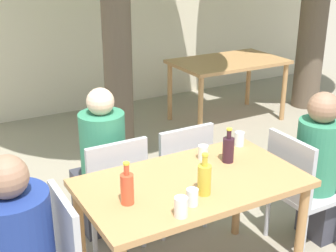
{
  "coord_description": "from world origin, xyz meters",
  "views": [
    {
      "loc": [
        -1.36,
        -2.13,
        2.12
      ],
      "look_at": [
        0.0,
        0.3,
        1.03
      ],
      "focal_mm": 50.0,
      "sensor_mm": 36.0,
      "label": 1
    }
  ],
  "objects_px": {
    "wine_bottle_1": "(228,149)",
    "drinking_glass_0": "(239,139)",
    "patio_chair_3": "(178,171)",
    "oil_cruet_0": "(204,179)",
    "patio_chair_2": "(112,188)",
    "person_seated_1": "(323,175)",
    "person_seated_2": "(100,171)",
    "soda_bottle_2": "(127,188)",
    "patio_chair_1": "(299,185)",
    "drinking_glass_3": "(181,207)",
    "dining_table_front": "(192,194)",
    "drinking_glass_2": "(203,152)",
    "drinking_glass_1": "(192,197)",
    "dining_table_back": "(228,68)"
  },
  "relations": [
    {
      "from": "wine_bottle_1",
      "to": "drinking_glass_0",
      "type": "distance_m",
      "value": 0.29
    },
    {
      "from": "patio_chair_3",
      "to": "oil_cruet_0",
      "type": "distance_m",
      "value": 0.93
    },
    {
      "from": "patio_chair_2",
      "to": "person_seated_1",
      "type": "xyz_separation_m",
      "value": [
        1.42,
        -0.62,
        0.02
      ]
    },
    {
      "from": "person_seated_1",
      "to": "patio_chair_2",
      "type": "bearing_deg",
      "value": 66.34
    },
    {
      "from": "wine_bottle_1",
      "to": "oil_cruet_0",
      "type": "bearing_deg",
      "value": -142.96
    },
    {
      "from": "person_seated_2",
      "to": "wine_bottle_1",
      "type": "relative_size",
      "value": 5.09
    },
    {
      "from": "person_seated_2",
      "to": "soda_bottle_2",
      "type": "bearing_deg",
      "value": 78.69
    },
    {
      "from": "patio_chair_1",
      "to": "drinking_glass_3",
      "type": "height_order",
      "value": "drinking_glass_3"
    },
    {
      "from": "patio_chair_3",
      "to": "drinking_glass_0",
      "type": "xyz_separation_m",
      "value": [
        0.3,
        -0.34,
        0.33
      ]
    },
    {
      "from": "patio_chair_2",
      "to": "person_seated_1",
      "type": "relative_size",
      "value": 0.76
    },
    {
      "from": "drinking_glass_0",
      "to": "person_seated_1",
      "type": "bearing_deg",
      "value": -25.77
    },
    {
      "from": "dining_table_front",
      "to": "drinking_glass_2",
      "type": "height_order",
      "value": "drinking_glass_2"
    },
    {
      "from": "drinking_glass_1",
      "to": "drinking_glass_3",
      "type": "relative_size",
      "value": 0.87
    },
    {
      "from": "patio_chair_2",
      "to": "wine_bottle_1",
      "type": "bearing_deg",
      "value": 139.83
    },
    {
      "from": "dining_table_front",
      "to": "person_seated_1",
      "type": "xyz_separation_m",
      "value": [
        1.15,
        -0.0,
        -0.16
      ]
    },
    {
      "from": "patio_chair_1",
      "to": "drinking_glass_2",
      "type": "bearing_deg",
      "value": 72.32
    },
    {
      "from": "wine_bottle_1",
      "to": "dining_table_front",
      "type": "bearing_deg",
      "value": -162.97
    },
    {
      "from": "patio_chair_1",
      "to": "drinking_glass_1",
      "type": "xyz_separation_m",
      "value": [
        -1.07,
        -0.25,
        0.33
      ]
    },
    {
      "from": "dining_table_front",
      "to": "dining_table_back",
      "type": "bearing_deg",
      "value": 50.01
    },
    {
      "from": "person_seated_1",
      "to": "person_seated_2",
      "type": "bearing_deg",
      "value": 58.93
    },
    {
      "from": "person_seated_1",
      "to": "drinking_glass_2",
      "type": "relative_size",
      "value": 12.44
    },
    {
      "from": "patio_chair_3",
      "to": "person_seated_2",
      "type": "distance_m",
      "value": 0.59
    },
    {
      "from": "drinking_glass_0",
      "to": "person_seated_2",
      "type": "bearing_deg",
      "value": 145.58
    },
    {
      "from": "drinking_glass_1",
      "to": "patio_chair_2",
      "type": "bearing_deg",
      "value": 97.85
    },
    {
      "from": "dining_table_front",
      "to": "drinking_glass_3",
      "type": "xyz_separation_m",
      "value": [
        -0.27,
        -0.31,
        0.15
      ]
    },
    {
      "from": "oil_cruet_0",
      "to": "drinking_glass_1",
      "type": "height_order",
      "value": "oil_cruet_0"
    },
    {
      "from": "patio_chair_2",
      "to": "soda_bottle_2",
      "type": "distance_m",
      "value": 0.8
    },
    {
      "from": "person_seated_2",
      "to": "drinking_glass_1",
      "type": "distance_m",
      "value": 1.15
    },
    {
      "from": "patio_chair_1",
      "to": "soda_bottle_2",
      "type": "distance_m",
      "value": 1.42
    },
    {
      "from": "soda_bottle_2",
      "to": "drinking_glass_0",
      "type": "distance_m",
      "value": 1.08
    },
    {
      "from": "patio_chair_2",
      "to": "patio_chair_1",
      "type": "bearing_deg",
      "value": 152.28
    },
    {
      "from": "wine_bottle_1",
      "to": "drinking_glass_2",
      "type": "relative_size",
      "value": 2.49
    },
    {
      "from": "patio_chair_2",
      "to": "drinking_glass_2",
      "type": "xyz_separation_m",
      "value": [
        0.5,
        -0.4,
        0.33
      ]
    },
    {
      "from": "person_seated_1",
      "to": "oil_cruet_0",
      "type": "height_order",
      "value": "person_seated_1"
    },
    {
      "from": "drinking_glass_1",
      "to": "soda_bottle_2",
      "type": "bearing_deg",
      "value": 148.12
    },
    {
      "from": "person_seated_2",
      "to": "drinking_glass_2",
      "type": "height_order",
      "value": "person_seated_2"
    },
    {
      "from": "dining_table_front",
      "to": "person_seated_1",
      "type": "bearing_deg",
      "value": -0.0
    },
    {
      "from": "drinking_glass_1",
      "to": "drinking_glass_2",
      "type": "relative_size",
      "value": 1.02
    },
    {
      "from": "patio_chair_1",
      "to": "dining_table_front",
      "type": "bearing_deg",
      "value": 90.0
    },
    {
      "from": "drinking_glass_0",
      "to": "drinking_glass_1",
      "type": "height_order",
      "value": "drinking_glass_0"
    },
    {
      "from": "drinking_glass_0",
      "to": "drinking_glass_2",
      "type": "relative_size",
      "value": 1.07
    },
    {
      "from": "oil_cruet_0",
      "to": "drinking_glass_1",
      "type": "bearing_deg",
      "value": -150.35
    },
    {
      "from": "patio_chair_3",
      "to": "drinking_glass_1",
      "type": "height_order",
      "value": "patio_chair_3"
    },
    {
      "from": "soda_bottle_2",
      "to": "drinking_glass_2",
      "type": "distance_m",
      "value": 0.73
    },
    {
      "from": "patio_chair_3",
      "to": "soda_bottle_2",
      "type": "relative_size",
      "value": 3.56
    },
    {
      "from": "patio_chair_3",
      "to": "drinking_glass_3",
      "type": "relative_size",
      "value": 7.99
    },
    {
      "from": "patio_chair_2",
      "to": "person_seated_1",
      "type": "bearing_deg",
      "value": 156.34
    },
    {
      "from": "person_seated_2",
      "to": "soda_bottle_2",
      "type": "distance_m",
      "value": 0.99
    },
    {
      "from": "dining_table_back",
      "to": "drinking_glass_0",
      "type": "relative_size",
      "value": 13.58
    },
    {
      "from": "wine_bottle_1",
      "to": "drinking_glass_2",
      "type": "bearing_deg",
      "value": 135.87
    }
  ]
}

